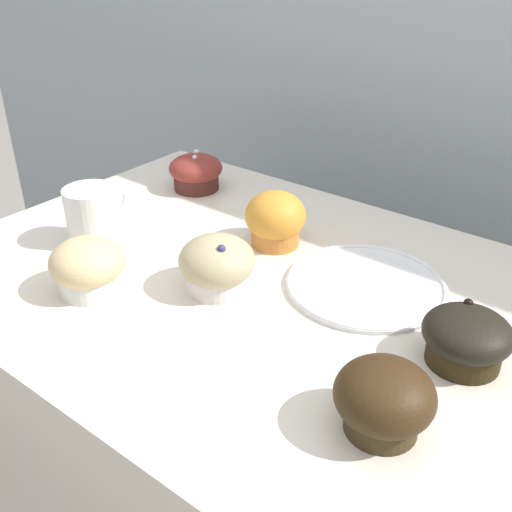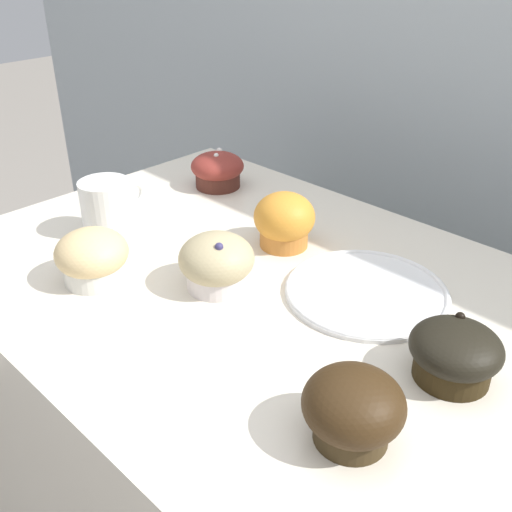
{
  "view_description": "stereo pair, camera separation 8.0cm",
  "coord_description": "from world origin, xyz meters",
  "px_view_note": "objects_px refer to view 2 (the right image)",
  "views": [
    {
      "loc": [
        0.39,
        -0.55,
        1.34
      ],
      "look_at": [
        -0.04,
        -0.01,
        0.95
      ],
      "focal_mm": 42.0,
      "sensor_mm": 36.0,
      "label": 1
    },
    {
      "loc": [
        0.45,
        -0.5,
        1.34
      ],
      "look_at": [
        -0.04,
        -0.01,
        0.95
      ],
      "focal_mm": 42.0,
      "sensor_mm": 36.0,
      "label": 2
    }
  ],
  "objects_px": {
    "muffin_front_left": "(455,353)",
    "muffin_back_center": "(284,221)",
    "muffin_front_right": "(217,263)",
    "coffee_cup": "(107,207)",
    "muffin_back_right": "(217,170)",
    "serving_plate": "(367,291)",
    "muffin_back_left": "(353,409)",
    "muffin_front_center": "(92,257)"
  },
  "relations": [
    {
      "from": "muffin_front_left",
      "to": "muffin_back_center",
      "type": "height_order",
      "value": "muffin_back_center"
    },
    {
      "from": "muffin_front_right",
      "to": "coffee_cup",
      "type": "relative_size",
      "value": 0.87
    },
    {
      "from": "muffin_back_right",
      "to": "coffee_cup",
      "type": "distance_m",
      "value": 0.25
    },
    {
      "from": "muffin_back_right",
      "to": "serving_plate",
      "type": "distance_m",
      "value": 0.43
    },
    {
      "from": "muffin_back_left",
      "to": "muffin_front_right",
      "type": "distance_m",
      "value": 0.31
    },
    {
      "from": "muffin_front_left",
      "to": "serving_plate",
      "type": "relative_size",
      "value": 0.46
    },
    {
      "from": "muffin_front_center",
      "to": "serving_plate",
      "type": "xyz_separation_m",
      "value": [
        0.29,
        0.23,
        -0.03
      ]
    },
    {
      "from": "muffin_back_center",
      "to": "muffin_back_right",
      "type": "bearing_deg",
      "value": 160.78
    },
    {
      "from": "muffin_front_left",
      "to": "muffin_back_center",
      "type": "xyz_separation_m",
      "value": [
        -0.33,
        0.1,
        0.01
      ]
    },
    {
      "from": "muffin_back_center",
      "to": "muffin_back_left",
      "type": "bearing_deg",
      "value": -38.39
    },
    {
      "from": "muffin_front_center",
      "to": "muffin_front_right",
      "type": "height_order",
      "value": "muffin_front_right"
    },
    {
      "from": "muffin_front_center",
      "to": "muffin_back_center",
      "type": "distance_m",
      "value": 0.28
    },
    {
      "from": "coffee_cup",
      "to": "muffin_front_left",
      "type": "bearing_deg",
      "value": 7.0
    },
    {
      "from": "muffin_front_center",
      "to": "muffin_back_right",
      "type": "relative_size",
      "value": 1.02
    },
    {
      "from": "muffin_front_left",
      "to": "serving_plate",
      "type": "bearing_deg",
      "value": 156.15
    },
    {
      "from": "muffin_front_center",
      "to": "muffin_front_right",
      "type": "xyz_separation_m",
      "value": [
        0.13,
        0.11,
        0.0
      ]
    },
    {
      "from": "muffin_front_right",
      "to": "muffin_back_right",
      "type": "bearing_deg",
      "value": 137.58
    },
    {
      "from": "muffin_front_right",
      "to": "muffin_back_center",
      "type": "height_order",
      "value": "muffin_back_center"
    },
    {
      "from": "muffin_front_left",
      "to": "muffin_front_right",
      "type": "bearing_deg",
      "value": -170.35
    },
    {
      "from": "muffin_back_right",
      "to": "muffin_back_center",
      "type": "bearing_deg",
      "value": -19.22
    },
    {
      "from": "coffee_cup",
      "to": "muffin_front_center",
      "type": "bearing_deg",
      "value": -41.84
    },
    {
      "from": "muffin_front_right",
      "to": "coffee_cup",
      "type": "height_order",
      "value": "coffee_cup"
    },
    {
      "from": "muffin_back_left",
      "to": "serving_plate",
      "type": "xyz_separation_m",
      "value": [
        -0.14,
        0.22,
        -0.03
      ]
    },
    {
      "from": "coffee_cup",
      "to": "muffin_front_right",
      "type": "bearing_deg",
      "value": 3.4
    },
    {
      "from": "muffin_front_center",
      "to": "muffin_back_center",
      "type": "relative_size",
      "value": 1.07
    },
    {
      "from": "muffin_front_center",
      "to": "muffin_back_left",
      "type": "xyz_separation_m",
      "value": [
        0.43,
        0.01,
        0.0
      ]
    },
    {
      "from": "muffin_front_left",
      "to": "muffin_back_center",
      "type": "bearing_deg",
      "value": 163.92
    },
    {
      "from": "muffin_back_right",
      "to": "muffin_back_left",
      "type": "bearing_deg",
      "value": -30.84
    },
    {
      "from": "coffee_cup",
      "to": "serving_plate",
      "type": "bearing_deg",
      "value": 19.56
    },
    {
      "from": "muffin_back_center",
      "to": "serving_plate",
      "type": "height_order",
      "value": "muffin_back_center"
    },
    {
      "from": "muffin_front_right",
      "to": "coffee_cup",
      "type": "distance_m",
      "value": 0.24
    },
    {
      "from": "muffin_back_left",
      "to": "muffin_front_right",
      "type": "xyz_separation_m",
      "value": [
        -0.29,
        0.09,
        -0.0
      ]
    },
    {
      "from": "muffin_front_center",
      "to": "serving_plate",
      "type": "relative_size",
      "value": 0.46
    },
    {
      "from": "coffee_cup",
      "to": "muffin_back_center",
      "type": "bearing_deg",
      "value": 36.44
    },
    {
      "from": "muffin_front_left",
      "to": "serving_plate",
      "type": "xyz_separation_m",
      "value": [
        -0.16,
        0.07,
        -0.03
      ]
    },
    {
      "from": "coffee_cup",
      "to": "muffin_back_right",
      "type": "bearing_deg",
      "value": 94.59
    },
    {
      "from": "muffin_back_left",
      "to": "muffin_back_center",
      "type": "relative_size",
      "value": 1.06
    },
    {
      "from": "muffin_front_left",
      "to": "coffee_cup",
      "type": "bearing_deg",
      "value": -173.0
    },
    {
      "from": "muffin_back_right",
      "to": "muffin_front_left",
      "type": "xyz_separation_m",
      "value": [
        0.58,
        -0.18,
        0.0
      ]
    },
    {
      "from": "muffin_back_right",
      "to": "muffin_front_left",
      "type": "bearing_deg",
      "value": -17.42
    },
    {
      "from": "muffin_front_right",
      "to": "muffin_back_center",
      "type": "xyz_separation_m",
      "value": [
        -0.01,
        0.15,
        0.0
      ]
    },
    {
      "from": "muffin_front_right",
      "to": "muffin_front_center",
      "type": "bearing_deg",
      "value": -140.89
    }
  ]
}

